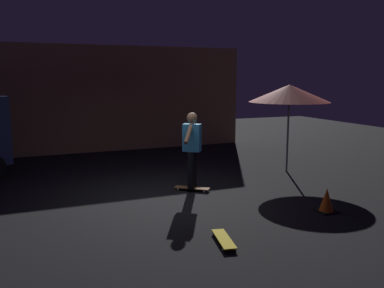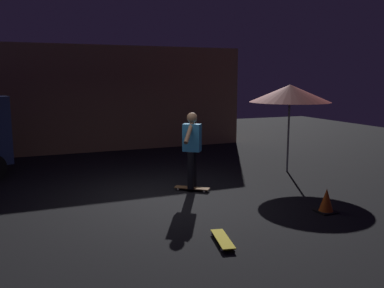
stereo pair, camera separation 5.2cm
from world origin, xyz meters
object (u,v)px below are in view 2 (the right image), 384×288
object	(u,v)px
patio_umbrella	(290,93)
traffic_cone	(326,201)
skater	(192,145)
skateboard_spare	(223,239)
skateboard_ridden	(192,188)

from	to	relation	value
patio_umbrella	traffic_cone	world-z (taller)	patio_umbrella
patio_umbrella	skater	world-z (taller)	patio_umbrella
patio_umbrella	skater	distance (m)	3.33
patio_umbrella	skateboard_spare	bearing A→B (deg)	-135.67
skateboard_ridden	skateboard_spare	size ratio (longest dim) A/B	0.91
skateboard_spare	traffic_cone	xyz separation A→B (m)	(2.42, 0.55, 0.16)
traffic_cone	skateboard_spare	bearing A→B (deg)	-167.18
skateboard_spare	skater	world-z (taller)	skater
traffic_cone	skater	bearing A→B (deg)	127.16
skateboard_ridden	skateboard_spare	xyz separation A→B (m)	(-0.67, -2.87, 0.00)
skateboard_ridden	traffic_cone	xyz separation A→B (m)	(1.76, -2.32, 0.16)
patio_umbrella	skateboard_spare	world-z (taller)	patio_umbrella
patio_umbrella	traffic_cone	xyz separation A→B (m)	(-1.31, -3.10, -1.86)
skateboard_spare	traffic_cone	distance (m)	2.49
skater	traffic_cone	size ratio (longest dim) A/B	3.63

